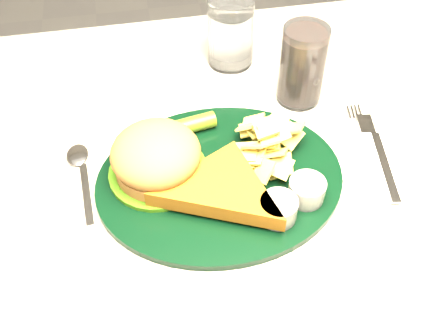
% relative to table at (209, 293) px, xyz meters
% --- Properties ---
extents(table, '(1.20, 0.80, 0.75)m').
position_rel_table_xyz_m(table, '(0.00, 0.00, 0.00)').
color(table, gray).
rests_on(table, ground).
extents(dinner_plate, '(0.35, 0.29, 0.08)m').
position_rel_table_xyz_m(dinner_plate, '(0.02, -0.03, 0.41)').
color(dinner_plate, black).
rests_on(dinner_plate, table).
extents(water_glass, '(0.08, 0.08, 0.12)m').
position_rel_table_xyz_m(water_glass, '(0.09, 0.24, 0.44)').
color(water_glass, white).
rests_on(water_glass, table).
extents(cola_glass, '(0.07, 0.07, 0.13)m').
position_rel_table_xyz_m(cola_glass, '(0.18, 0.12, 0.44)').
color(cola_glass, black).
rests_on(cola_glass, table).
extents(fork_napkin, '(0.16, 0.20, 0.01)m').
position_rel_table_xyz_m(fork_napkin, '(0.25, -0.04, 0.38)').
color(fork_napkin, silver).
rests_on(fork_napkin, table).
extents(spoon, '(0.05, 0.15, 0.01)m').
position_rel_table_xyz_m(spoon, '(-0.16, -0.02, 0.38)').
color(spoon, silver).
rests_on(spoon, table).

